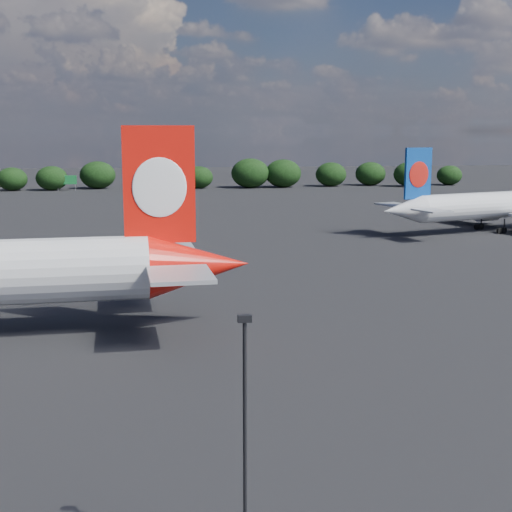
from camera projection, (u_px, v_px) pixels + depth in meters
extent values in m
plane|color=black|center=(97.00, 256.00, 100.71)|extent=(500.00, 500.00, 0.00)
cone|color=red|center=(199.00, 265.00, 63.62)|extent=(9.34, 6.16, 5.64)
cube|color=red|center=(159.00, 185.00, 61.72)|extent=(6.23, 0.92, 10.16)
ellipsoid|color=white|center=(159.00, 187.00, 61.43)|extent=(4.74, 0.50, 5.19)
ellipsoid|color=white|center=(159.00, 187.00, 62.08)|extent=(4.74, 0.50, 5.19)
cube|color=#A3A5AB|center=(180.00, 275.00, 57.12)|extent=(5.46, 7.05, 0.34)
cube|color=#A3A5AB|center=(168.00, 250.00, 69.11)|extent=(5.46, 7.05, 0.34)
cylinder|color=silver|center=(502.00, 205.00, 125.75)|extent=(35.13, 14.99, 4.65)
cone|color=silver|center=(403.00, 210.00, 116.75)|extent=(8.49, 6.66, 4.65)
cube|color=#0D3F94|center=(418.00, 173.00, 116.89)|extent=(5.02, 1.97, 8.37)
ellipsoid|color=red|center=(419.00, 174.00, 116.67)|extent=(3.79, 1.34, 4.28)
ellipsoid|color=red|center=(417.00, 174.00, 117.17)|extent=(3.79, 1.34, 4.28)
cube|color=#A3A5AB|center=(432.00, 211.00, 112.91)|extent=(5.66, 6.58, 0.28)
cube|color=#A3A5AB|center=(393.00, 205.00, 122.02)|extent=(5.66, 6.58, 0.28)
cube|color=#A3A5AB|center=(463.00, 206.00, 137.56)|extent=(11.33, 19.57, 0.51)
cylinder|color=#A3A5AB|center=(487.00, 214.00, 134.41)|extent=(5.19, 3.79, 2.51)
cube|color=#A3A5AB|center=(487.00, 211.00, 134.30)|extent=(2.04, 0.88, 1.12)
cylinder|color=black|center=(504.00, 225.00, 123.05)|extent=(0.33, 0.33, 2.33)
cylinder|color=black|center=(504.00, 230.00, 123.20)|extent=(1.10, 0.71, 1.02)
cylinder|color=black|center=(499.00, 231.00, 122.77)|extent=(1.10, 0.71, 1.02)
cylinder|color=black|center=(481.00, 222.00, 128.02)|extent=(0.33, 0.33, 2.33)
cylinder|color=black|center=(481.00, 227.00, 128.17)|extent=(1.10, 0.71, 1.02)
cylinder|color=black|center=(477.00, 227.00, 127.74)|extent=(1.10, 0.71, 1.02)
cylinder|color=black|center=(245.00, 445.00, 28.48)|extent=(0.16, 0.16, 10.16)
cube|color=black|center=(245.00, 318.00, 27.57)|extent=(0.55, 0.30, 0.28)
cube|color=#14672C|center=(66.00, 180.00, 210.87)|extent=(6.00, 0.30, 2.60)
cylinder|color=gray|center=(58.00, 187.00, 210.92)|extent=(0.20, 0.20, 2.00)
cylinder|color=gray|center=(75.00, 187.00, 211.59)|extent=(0.20, 0.20, 2.00)
cube|color=yellow|center=(168.00, 175.00, 220.66)|extent=(5.00, 0.30, 3.00)
cylinder|color=gray|center=(168.00, 184.00, 221.13)|extent=(0.30, 0.30, 2.50)
ellipsoid|color=black|center=(12.00, 179.00, 210.72)|extent=(8.93, 7.56, 6.87)
ellipsoid|color=black|center=(52.00, 178.00, 211.86)|extent=(9.39, 7.94, 7.22)
ellipsoid|color=black|center=(98.00, 175.00, 218.08)|extent=(10.88, 9.20, 8.37)
ellipsoid|color=black|center=(150.00, 177.00, 214.35)|extent=(10.24, 8.66, 7.87)
ellipsoid|color=black|center=(199.00, 177.00, 219.23)|extent=(8.86, 7.50, 6.82)
ellipsoid|color=black|center=(250.00, 173.00, 220.88)|extent=(11.86, 10.03, 9.12)
ellipsoid|color=black|center=(283.00, 173.00, 222.77)|extent=(11.40, 9.64, 8.77)
ellipsoid|color=black|center=(331.00, 174.00, 227.17)|extent=(9.94, 8.41, 7.64)
ellipsoid|color=black|center=(370.00, 174.00, 231.06)|extent=(9.86, 8.34, 7.59)
ellipsoid|color=black|center=(409.00, 174.00, 226.19)|extent=(10.18, 8.61, 7.83)
ellipsoid|color=black|center=(449.00, 175.00, 232.68)|extent=(8.31, 7.03, 6.39)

